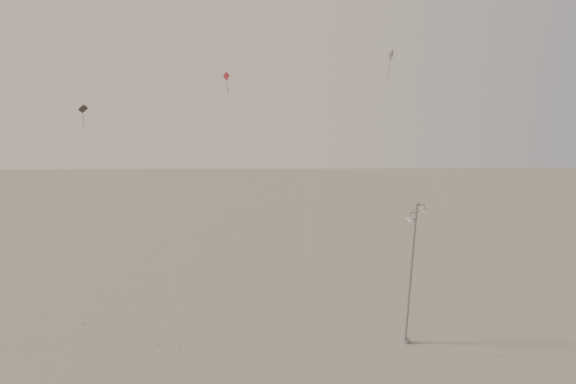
{
  "coord_description": "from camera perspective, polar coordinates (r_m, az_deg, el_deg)",
  "views": [
    {
      "loc": [
        -0.79,
        -27.13,
        16.86
      ],
      "look_at": [
        -0.16,
        5.0,
        10.08
      ],
      "focal_mm": 28.0,
      "sensor_mm": 36.0,
      "label": 1
    }
  ],
  "objects": [
    {
      "name": "street_lamp",
      "position": [
        31.94,
        15.43,
        -9.53
      ],
      "size": [
        1.53,
        0.95,
        10.17
      ],
      "color": "gray",
      "rests_on": "ground"
    },
    {
      "name": "kite_1",
      "position": [
        37.26,
        -10.04,
        20.17
      ],
      "size": [
        2.29,
        11.29,
        29.03
      ],
      "rotation": [
        0.0,
        0.0,
        -0.29
      ],
      "color": "#342D2B",
      "rests_on": "ground"
    },
    {
      "name": "kite_6",
      "position": [
        36.95,
        -26.48,
        3.65
      ],
      "size": [
        5.25,
        6.05,
        16.37
      ],
      "rotation": [
        0.0,
        0.0,
        0.88
      ],
      "color": "#342D2B",
      "rests_on": "ground"
    },
    {
      "name": "kite_5",
      "position": [
        45.59,
        4.34,
        19.24
      ],
      "size": [
        1.78,
        1.88,
        30.63
      ],
      "rotation": [
        0.0,
        0.0,
        -1.29
      ],
      "color": "#904B18",
      "rests_on": "ground"
    },
    {
      "name": "kite_4",
      "position": [
        34.05,
        15.39,
        9.63
      ],
      "size": [
        6.38,
        8.13,
        20.34
      ],
      "rotation": [
        0.0,
        0.0,
        2.12
      ],
      "color": "#342D2B",
      "rests_on": "ground"
    },
    {
      "name": "ground",
      "position": [
        31.95,
        0.49,
        -19.93
      ],
      "size": [
        160.0,
        160.0,
        0.0
      ],
      "primitive_type": "plane",
      "color": "gray",
      "rests_on": "ground"
    },
    {
      "name": "kite_3",
      "position": [
        32.81,
        -10.1,
        5.61
      ],
      "size": [
        5.03,
        5.37,
        18.68
      ],
      "rotation": [
        0.0,
        0.0,
        -0.31
      ],
      "color": "maroon",
      "rests_on": "ground"
    }
  ]
}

